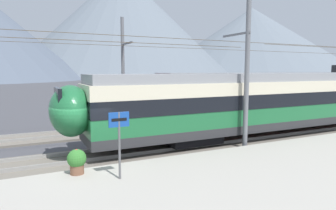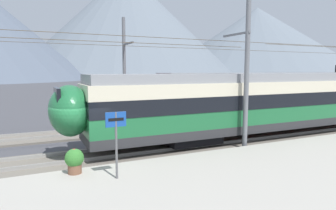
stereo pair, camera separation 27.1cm
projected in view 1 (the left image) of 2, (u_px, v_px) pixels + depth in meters
ground_plane at (80, 167)px, 12.36m from camera, size 400.00×400.00×0.00m
track_near at (76, 160)px, 13.20m from camera, size 120.00×3.00×0.28m
track_far at (62, 136)px, 18.07m from camera, size 120.00×3.00×0.28m
train_near_platform at (300, 99)px, 19.03m from camera, size 29.86×2.93×4.27m
train_far_track at (301, 91)px, 26.71m from camera, size 30.46×2.85×4.27m
catenary_mast_mid at (245, 65)px, 14.66m from camera, size 44.10×2.12×8.35m
catenary_mast_far_side at (124, 70)px, 21.21m from camera, size 44.10×2.28×7.78m
platform_sign at (119, 130)px, 9.93m from camera, size 0.70×0.08×2.30m
potted_plant_platform_edge at (77, 160)px, 10.55m from camera, size 0.67×0.67×0.90m
mountain_central_peak at (122, 24)px, 190.89m from camera, size 140.65×140.65×67.38m
mountain_right_ridge at (251, 42)px, 265.00m from camera, size 178.96×178.96×59.11m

